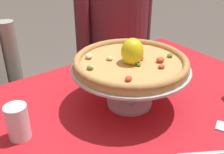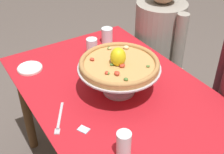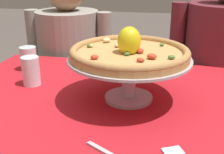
{
  "view_description": "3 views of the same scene",
  "coord_description": "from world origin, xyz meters",
  "px_view_note": "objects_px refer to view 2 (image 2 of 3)",
  "views": [
    {
      "loc": [
        -0.53,
        -0.63,
        1.3
      ],
      "look_at": [
        -0.03,
        0.04,
        0.85
      ],
      "focal_mm": 43.06,
      "sensor_mm": 36.0,
      "label": 1
    },
    {
      "loc": [
        1.06,
        -0.69,
        1.7
      ],
      "look_at": [
        0.01,
        -0.02,
        0.83
      ],
      "focal_mm": 48.22,
      "sensor_mm": 36.0,
      "label": 2
    },
    {
      "loc": [
        0.14,
        -0.91,
        1.18
      ],
      "look_at": [
        -0.03,
        -0.01,
        0.82
      ],
      "focal_mm": 46.4,
      "sensor_mm": 36.0,
      "label": 3
    }
  ],
  "objects_px": {
    "pizza_stand": "(119,73)",
    "water_glass_back_left": "(107,37)",
    "water_glass_front_right": "(124,146)",
    "dinner_fork": "(59,119)",
    "side_plate": "(30,68)",
    "sugar_packet": "(84,129)",
    "pizza": "(119,63)",
    "water_glass_side_left": "(92,48)",
    "diner_left": "(157,52)"
  },
  "relations": [
    {
      "from": "pizza_stand",
      "to": "sugar_packet",
      "type": "relative_size",
      "value": 8.29
    },
    {
      "from": "pizza_stand",
      "to": "water_glass_back_left",
      "type": "relative_size",
      "value": 3.99
    },
    {
      "from": "water_glass_side_left",
      "to": "dinner_fork",
      "type": "xyz_separation_m",
      "value": [
        0.43,
        -0.41,
        -0.05
      ]
    },
    {
      "from": "water_glass_back_left",
      "to": "sugar_packet",
      "type": "relative_size",
      "value": 2.08
    },
    {
      "from": "dinner_fork",
      "to": "water_glass_back_left",
      "type": "bearing_deg",
      "value": 131.97
    },
    {
      "from": "side_plate",
      "to": "diner_left",
      "type": "xyz_separation_m",
      "value": [
        0.0,
        0.96,
        -0.19
      ]
    },
    {
      "from": "pizza_stand",
      "to": "water_glass_front_right",
      "type": "distance_m",
      "value": 0.43
    },
    {
      "from": "water_glass_front_right",
      "to": "dinner_fork",
      "type": "distance_m",
      "value": 0.36
    },
    {
      "from": "pizza_stand",
      "to": "side_plate",
      "type": "height_order",
      "value": "pizza_stand"
    },
    {
      "from": "water_glass_front_right",
      "to": "sugar_packet",
      "type": "height_order",
      "value": "water_glass_front_right"
    },
    {
      "from": "water_glass_back_left",
      "to": "water_glass_side_left",
      "type": "bearing_deg",
      "value": -60.9
    },
    {
      "from": "water_glass_front_right",
      "to": "water_glass_back_left",
      "type": "distance_m",
      "value": 0.96
    },
    {
      "from": "pizza",
      "to": "water_glass_back_left",
      "type": "distance_m",
      "value": 0.55
    },
    {
      "from": "sugar_packet",
      "to": "pizza_stand",
      "type": "bearing_deg",
      "value": 117.95
    },
    {
      "from": "water_glass_back_left",
      "to": "side_plate",
      "type": "relative_size",
      "value": 0.72
    },
    {
      "from": "water_glass_side_left",
      "to": "side_plate",
      "type": "height_order",
      "value": "water_glass_side_left"
    },
    {
      "from": "pizza_stand",
      "to": "water_glass_back_left",
      "type": "height_order",
      "value": "pizza_stand"
    },
    {
      "from": "pizza",
      "to": "side_plate",
      "type": "height_order",
      "value": "pizza"
    },
    {
      "from": "pizza",
      "to": "water_glass_front_right",
      "type": "relative_size",
      "value": 3.23
    },
    {
      "from": "water_glass_front_right",
      "to": "side_plate",
      "type": "bearing_deg",
      "value": -172.77
    },
    {
      "from": "pizza_stand",
      "to": "water_glass_back_left",
      "type": "xyz_separation_m",
      "value": [
        -0.48,
        0.22,
        -0.07
      ]
    },
    {
      "from": "side_plate",
      "to": "dinner_fork",
      "type": "bearing_deg",
      "value": -3.73
    },
    {
      "from": "diner_left",
      "to": "side_plate",
      "type": "bearing_deg",
      "value": -90.28
    },
    {
      "from": "pizza",
      "to": "sugar_packet",
      "type": "distance_m",
      "value": 0.37
    },
    {
      "from": "side_plate",
      "to": "dinner_fork",
      "type": "distance_m",
      "value": 0.48
    },
    {
      "from": "water_glass_side_left",
      "to": "sugar_packet",
      "type": "height_order",
      "value": "water_glass_side_left"
    },
    {
      "from": "water_glass_back_left",
      "to": "diner_left",
      "type": "height_order",
      "value": "diner_left"
    },
    {
      "from": "sugar_packet",
      "to": "diner_left",
      "type": "distance_m",
      "value": 1.12
    },
    {
      "from": "pizza_stand",
      "to": "sugar_packet",
      "type": "xyz_separation_m",
      "value": [
        0.15,
        -0.29,
        -0.11
      ]
    },
    {
      "from": "water_glass_back_left",
      "to": "water_glass_side_left",
      "type": "relative_size",
      "value": 0.92
    },
    {
      "from": "water_glass_front_right",
      "to": "water_glass_side_left",
      "type": "height_order",
      "value": "water_glass_front_right"
    },
    {
      "from": "water_glass_front_right",
      "to": "water_glass_side_left",
      "type": "xyz_separation_m",
      "value": [
        -0.76,
        0.28,
        -0.0
      ]
    },
    {
      "from": "water_glass_back_left",
      "to": "water_glass_front_right",
      "type": "bearing_deg",
      "value": -27.53
    },
    {
      "from": "water_glass_front_right",
      "to": "water_glass_back_left",
      "type": "bearing_deg",
      "value": 152.47
    },
    {
      "from": "side_plate",
      "to": "water_glass_side_left",
      "type": "bearing_deg",
      "value": 81.77
    },
    {
      "from": "pizza",
      "to": "water_glass_side_left",
      "type": "relative_size",
      "value": 3.5
    },
    {
      "from": "dinner_fork",
      "to": "sugar_packet",
      "type": "distance_m",
      "value": 0.13
    },
    {
      "from": "pizza",
      "to": "sugar_packet",
      "type": "xyz_separation_m",
      "value": [
        0.15,
        -0.29,
        -0.17
      ]
    },
    {
      "from": "pizza",
      "to": "water_glass_back_left",
      "type": "height_order",
      "value": "pizza"
    },
    {
      "from": "water_glass_front_right",
      "to": "diner_left",
      "type": "distance_m",
      "value": 1.2
    },
    {
      "from": "water_glass_side_left",
      "to": "side_plate",
      "type": "distance_m",
      "value": 0.39
    },
    {
      "from": "water_glass_side_left",
      "to": "sugar_packet",
      "type": "bearing_deg",
      "value": -32.61
    },
    {
      "from": "pizza",
      "to": "water_glass_side_left",
      "type": "distance_m",
      "value": 0.42
    },
    {
      "from": "sugar_packet",
      "to": "dinner_fork",
      "type": "bearing_deg",
      "value": -151.09
    },
    {
      "from": "sugar_packet",
      "to": "diner_left",
      "type": "height_order",
      "value": "diner_left"
    },
    {
      "from": "pizza_stand",
      "to": "water_glass_side_left",
      "type": "relative_size",
      "value": 3.66
    },
    {
      "from": "water_glass_front_right",
      "to": "dinner_fork",
      "type": "bearing_deg",
      "value": -157.8
    },
    {
      "from": "pizza",
      "to": "water_glass_front_right",
      "type": "height_order",
      "value": "pizza"
    },
    {
      "from": "water_glass_front_right",
      "to": "dinner_fork",
      "type": "height_order",
      "value": "water_glass_front_right"
    },
    {
      "from": "diner_left",
      "to": "dinner_fork",
      "type": "bearing_deg",
      "value": -64.31
    }
  ]
}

